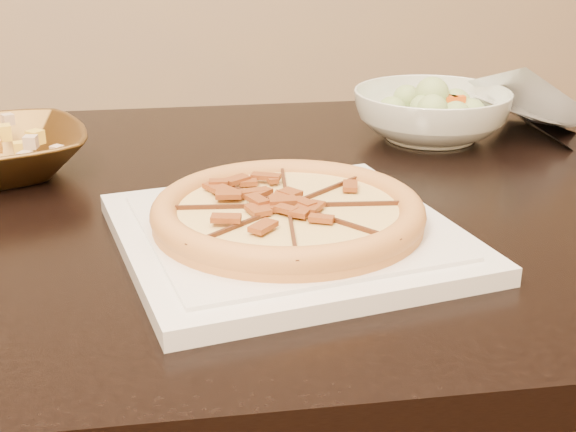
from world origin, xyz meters
name	(u,v)px	position (x,y,z in m)	size (l,w,h in m)	color
dining_table	(174,284)	(-0.02, -0.01, 0.64)	(1.37, 0.93, 0.75)	black
plate	(288,235)	(0.08, -0.17, 0.76)	(0.35, 0.35, 0.02)	silver
pizza	(288,212)	(0.08, -0.17, 0.78)	(0.26, 0.26, 0.03)	#C37B42
salad_bowl	(431,115)	(0.36, 0.15, 0.78)	(0.22, 0.22, 0.07)	white
salad	(434,78)	(0.36, 0.15, 0.84)	(0.12, 0.10, 0.04)	#AFC870
cling_film	(532,117)	(0.51, 0.14, 0.78)	(0.18, 0.15, 0.05)	silver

